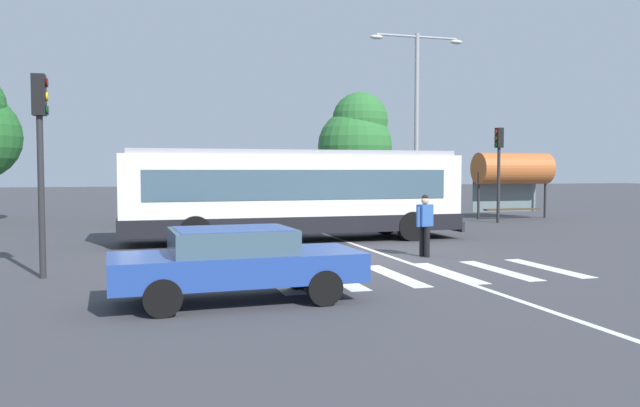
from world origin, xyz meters
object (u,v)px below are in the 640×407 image
Objects in this scene: bus_stop_shelter at (513,170)px; parked_car_red at (263,204)px; twin_arm_street_lamp at (417,106)px; pedestrian_crossing_street at (425,222)px; traffic_light_far_corner at (499,159)px; traffic_light_near_corner at (40,142)px; parked_car_charcoal at (151,207)px; city_transit_bus at (294,194)px; parked_car_white at (326,204)px; foreground_sedan at (236,260)px; background_tree_right at (357,139)px; parked_car_champagne at (209,205)px; parked_car_black at (375,203)px.

parked_car_red is at bearing 168.45° from bus_stop_shelter.
bus_stop_shelter is 0.45× the size of twin_arm_street_lamp.
pedestrian_crossing_street is 12.60m from traffic_light_far_corner.
parked_car_charcoal is at bearing 79.45° from traffic_light_near_corner.
city_transit_bus is 2.51× the size of parked_car_white.
parked_car_charcoal is at bearing 165.56° from traffic_light_far_corner.
twin_arm_street_lamp is at bearing 157.56° from traffic_light_far_corner.
foreground_sedan is at bearing -111.59° from parked_car_white.
parked_car_charcoal is (-1.10, 17.83, 0.00)m from foreground_sedan.
pedestrian_crossing_street is at bearing -62.18° from parked_car_charcoal.
background_tree_right is (14.74, 20.88, 1.25)m from traffic_light_near_corner.
parked_car_red is at bearing 97.40° from pedestrian_crossing_street.
city_transit_bus is 9.27m from parked_car_white.
bus_stop_shelter reaches higher than city_transit_bus.
parked_car_charcoal is 1.16× the size of bus_stop_shelter.
parked_car_white is at bearing 168.26° from bus_stop_shelter.
twin_arm_street_lamp reaches higher than parked_car_champagne.
traffic_light_near_corner is at bearing -125.21° from background_tree_right.
traffic_light_far_corner reaches higher than pedestrian_crossing_street.
parked_car_white is 1.18× the size of bus_stop_shelter.
foreground_sedan is at bearing -142.63° from pedestrian_crossing_street.
background_tree_right reaches higher than parked_car_red.
city_transit_bus reaches higher than foreground_sedan.
pedestrian_crossing_street is 0.38× the size of traffic_light_near_corner.
city_transit_bus is 10.10m from twin_arm_street_lamp.
traffic_light_far_corner reaches higher than foreground_sedan.
parked_car_red is 16.86m from traffic_light_near_corner.
parked_car_charcoal is 0.99× the size of parked_car_white.
twin_arm_street_lamp is at bearing 38.99° from traffic_light_near_corner.
parked_car_charcoal and parked_car_black have the same top height.
parked_car_red is 12.40m from bus_stop_shelter.
parked_car_charcoal is 8.18m from parked_car_white.
bus_stop_shelter is 0.55× the size of background_tree_right.
traffic_light_near_corner is (-5.22, -14.52, 2.26)m from parked_car_champagne.
traffic_light_far_corner is 2.97m from bus_stop_shelter.
parked_car_white is at bearing -120.38° from background_tree_right.
parked_car_charcoal is at bearing -178.50° from parked_car_black.
bus_stop_shelter is (9.07, -1.89, 1.65)m from parked_car_white.
parked_car_champagne and parked_car_red have the same top height.
twin_arm_street_lamp reaches higher than city_transit_bus.
traffic_light_far_corner is at bearing -22.44° from twin_arm_street_lamp.
foreground_sedan is 27.16m from background_tree_right.
traffic_light_near_corner is (-7.85, -14.75, 2.26)m from parked_car_red.
parked_car_red is 0.53× the size of twin_arm_street_lamp.
traffic_light_far_corner is at bearing 49.08° from pedestrian_crossing_street.
bus_stop_shelter is (12.76, 6.58, 0.83)m from city_transit_bus.
foreground_sedan is 0.53× the size of twin_arm_street_lamp.
traffic_light_far_corner is 4.43m from twin_arm_street_lamp.
background_tree_right is at bearing 29.13° from parked_car_charcoal.
parked_car_white is (5.59, -0.34, 0.00)m from parked_car_champagne.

